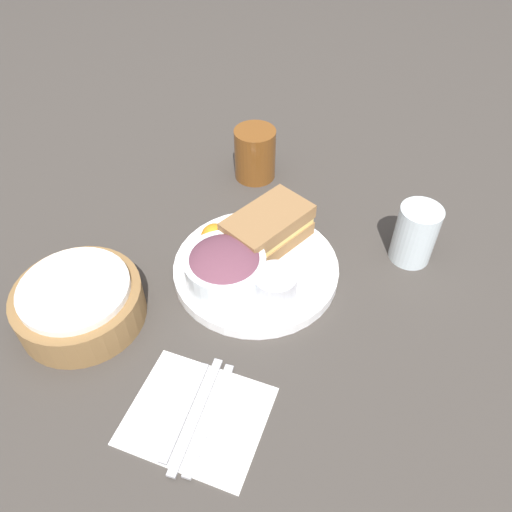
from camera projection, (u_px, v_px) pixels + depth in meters
name	position (u px, v px, depth m)	size (l,w,h in m)	color
ground_plane	(256.00, 272.00, 0.83)	(4.00, 4.00, 0.00)	#3D3833
plate	(256.00, 269.00, 0.82)	(0.27, 0.27, 0.02)	white
sandwich	(270.00, 229.00, 0.83)	(0.17, 0.14, 0.06)	olive
salad_bowl	(225.00, 266.00, 0.77)	(0.13, 0.13, 0.06)	white
dressing_cup	(275.00, 285.00, 0.76)	(0.07, 0.07, 0.04)	#B7B7BC
orange_wedge	(215.00, 237.00, 0.83)	(0.05, 0.05, 0.05)	orange
drink_glass	(255.00, 154.00, 0.98)	(0.08, 0.08, 0.10)	brown
bread_basket	(79.00, 302.00, 0.74)	(0.19, 0.19, 0.07)	olive
napkin	(197.00, 415.00, 0.65)	(0.15, 0.18, 0.00)	white
fork	(210.00, 417.00, 0.64)	(0.16, 0.01, 0.01)	#B2B2B7
knife	(197.00, 414.00, 0.65)	(0.17, 0.01, 0.01)	#B2B2B7
spoon	(184.00, 410.00, 0.65)	(0.14, 0.01, 0.01)	#B2B2B7
water_glass	(415.00, 234.00, 0.82)	(0.07, 0.07, 0.10)	silver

